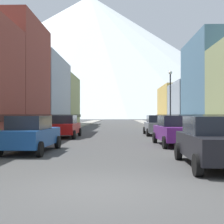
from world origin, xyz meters
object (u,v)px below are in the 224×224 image
object	(u,v)px
car_left_0	(31,134)
car_right_0	(212,141)
car_left_1	(65,126)
pedestrian_0	(52,124)
streetlamp_right	(170,92)
car_right_1	(175,130)
car_right_2	(156,125)
potted_plant_0	(191,128)
potted_plant_2	(210,132)

from	to	relation	value
car_left_0	car_right_0	size ratio (longest dim) A/B	1.00
car_left_1	pedestrian_0	size ratio (longest dim) A/B	2.70
streetlamp_right	car_left_0	bearing A→B (deg)	-123.10
car_left_1	car_right_1	distance (m)	9.54
car_left_0	car_right_2	size ratio (longest dim) A/B	1.01
car_left_1	car_right_0	size ratio (longest dim) A/B	0.99
pedestrian_0	car_left_0	bearing A→B (deg)	-80.78
car_left_1	potted_plant_0	bearing A→B (deg)	18.89
pedestrian_0	car_right_1	bearing A→B (deg)	-49.29
car_right_2	potted_plant_0	world-z (taller)	car_right_2
potted_plant_0	potted_plant_2	size ratio (longest dim) A/B	1.13
car_right_1	car_right_2	world-z (taller)	same
car_right_0	car_right_1	xyz separation A→B (m)	(-0.00, 7.22, 0.00)
car_left_0	potted_plant_2	distance (m)	12.91
car_right_2	car_right_1	bearing A→B (deg)	-90.02
car_right_0	car_right_1	distance (m)	7.22
car_right_1	streetlamp_right	xyz separation A→B (m)	(1.55, 10.63, 3.09)
car_left_1	potted_plant_2	size ratio (longest dim) A/B	5.43
car_left_0	streetlamp_right	world-z (taller)	streetlamp_right
car_right_2	pedestrian_0	bearing A→B (deg)	163.67
car_left_1	car_right_0	distance (m)	15.06
potted_plant_0	potted_plant_2	xyz separation A→B (m)	(-0.00, -5.81, -0.04)
car_right_0	car_right_2	size ratio (longest dim) A/B	1.01
car_right_0	pedestrian_0	xyz separation A→B (m)	(-10.05, 18.90, 0.00)
car_right_0	streetlamp_right	distance (m)	18.18
car_left_0	car_right_1	size ratio (longest dim) A/B	0.99
potted_plant_0	car_right_0	bearing A→B (deg)	-100.85
car_right_1	pedestrian_0	size ratio (longest dim) A/B	2.75
potted_plant_0	potted_plant_2	distance (m)	5.81
car_right_0	potted_plant_0	distance (m)	17.00
car_left_1	car_right_1	xyz separation A→B (m)	(7.60, -5.78, 0.00)
potted_plant_2	car_right_0	bearing A→B (deg)	-106.38
car_right_2	streetlamp_right	bearing A→B (deg)	50.71
car_left_1	potted_plant_0	size ratio (longest dim) A/B	4.82
car_left_0	car_left_1	world-z (taller)	same
potted_plant_0	pedestrian_0	distance (m)	13.43
car_right_1	potted_plant_0	distance (m)	10.00
potted_plant_2	pedestrian_0	xyz separation A→B (m)	(-13.25, 8.02, 0.29)
car_right_0	potted_plant_2	xyz separation A→B (m)	(3.20, 10.88, -0.29)
car_right_0	potted_plant_0	world-z (taller)	car_right_0
potted_plant_2	pedestrian_0	bearing A→B (deg)	148.82
car_left_0	car_right_1	xyz separation A→B (m)	(7.60, 3.41, 0.00)
car_right_0	car_left_1	bearing A→B (deg)	120.32
car_right_1	potted_plant_2	world-z (taller)	car_right_1
potted_plant_0	pedestrian_0	size ratio (longest dim) A/B	0.56
streetlamp_right	pedestrian_0	bearing A→B (deg)	174.83
streetlamp_right	potted_plant_0	bearing A→B (deg)	-34.98
car_left_1	car_left_0	bearing A→B (deg)	-90.01
car_left_0	streetlamp_right	distance (m)	17.04
car_right_0	car_right_1	world-z (taller)	same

